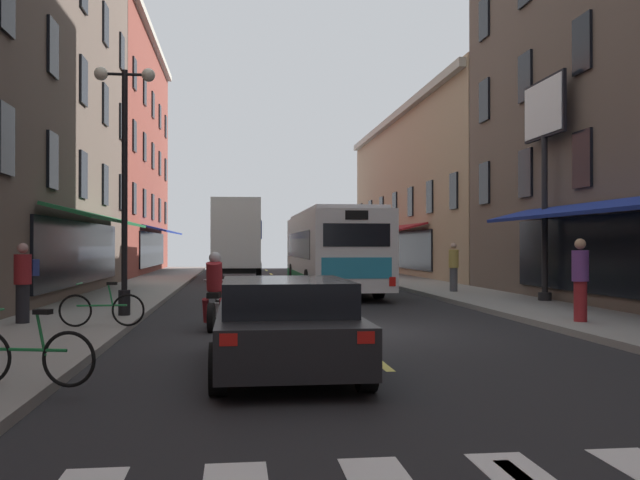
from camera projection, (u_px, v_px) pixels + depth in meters
name	position (u px, v px, depth m)	size (l,w,h in m)	color
ground_plane	(341.00, 334.00, 14.53)	(34.80, 80.00, 0.10)	black
lane_centre_dashes	(343.00, 332.00, 14.29)	(0.14, 73.90, 0.01)	#DBCC4C
sidewalk_left	(49.00, 332.00, 13.82)	(3.00, 80.00, 0.14)	gray
sidewalk_right	(606.00, 324.00, 15.25)	(3.00, 80.00, 0.14)	gray
billboard_sign	(544.00, 133.00, 20.91)	(0.40, 2.66, 6.69)	black
transit_bus	(331.00, 250.00, 26.54)	(2.68, 11.32, 3.07)	silver
box_truck	(238.00, 240.00, 36.74)	(2.66, 7.80, 4.12)	#B21E19
sedan_near	(241.00, 261.00, 48.16)	(1.96, 4.52, 1.32)	#515154
sedan_mid	(284.00, 323.00, 9.99)	(2.03, 4.67, 1.32)	black
motorcycle_rider	(215.00, 296.00, 15.01)	(0.62, 2.07, 1.66)	black
bicycle_near	(102.00, 309.00, 14.18)	(1.71, 0.48, 0.91)	black
bicycle_mid	(27.00, 355.00, 8.17)	(1.67, 0.58, 0.91)	black
pedestrian_near	(24.00, 281.00, 14.83)	(0.48, 0.51, 1.71)	black
pedestrian_mid	(454.00, 266.00, 25.00)	(0.36, 0.36, 1.75)	#4C4C51
pedestrian_far	(580.00, 279.00, 15.10)	(0.36, 0.36, 1.81)	maroon
street_lamp_twin	(125.00, 179.00, 16.47)	(1.42, 0.32, 5.89)	black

